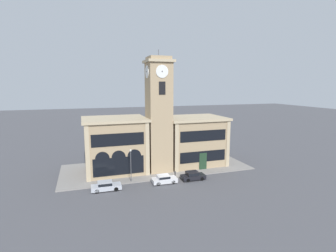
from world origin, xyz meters
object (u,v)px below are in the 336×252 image
(parked_car_mid, at_px, (164,179))
(bollard, at_px, (175,174))
(parked_car_near, at_px, (106,186))
(parked_car_far, at_px, (193,176))
(street_lamp, at_px, (131,160))

(parked_car_mid, xyz_separation_m, bollard, (2.56, 1.84, -0.04))
(parked_car_near, height_order, parked_car_far, parked_car_far)
(parked_car_mid, relative_size, bollard, 3.84)
(parked_car_far, bearing_deg, bollard, 144.98)
(parked_car_near, bearing_deg, bollard, 9.84)
(parked_car_mid, bearing_deg, bollard, 36.76)
(parked_car_far, bearing_deg, street_lamp, 169.45)
(parked_car_near, distance_m, street_lamp, 5.62)
(parked_car_mid, relative_size, street_lamp, 0.75)
(street_lamp, bearing_deg, parked_car_mid, -22.39)
(street_lamp, relative_size, bollard, 5.10)
(parked_car_near, xyz_separation_m, bollard, (11.85, 1.84, -0.06))
(parked_car_mid, height_order, parked_car_far, parked_car_far)
(parked_car_mid, bearing_deg, street_lamp, 158.63)
(parked_car_mid, distance_m, parked_car_far, 5.09)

